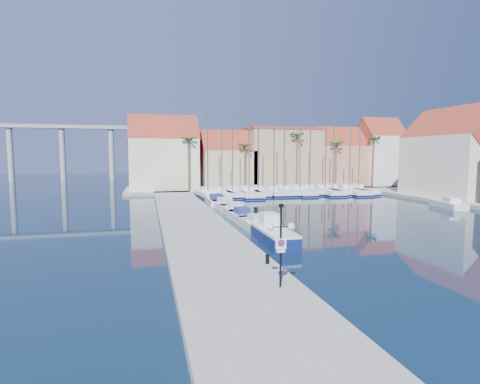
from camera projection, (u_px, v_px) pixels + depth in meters
name	position (u px, v px, depth m)	size (l,w,h in m)	color
ground	(343.00, 251.00, 25.91)	(260.00, 260.00, 0.00)	#081C31
quay_west	(191.00, 221.00, 36.75)	(6.00, 77.00, 0.50)	gray
shore_north	(266.00, 188.00, 74.65)	(54.00, 16.00, 0.50)	gray
lamp_post	(281.00, 233.00, 17.18)	(1.32, 0.48, 3.92)	black
bollard	(267.00, 259.00, 21.16)	(0.22, 0.22, 0.55)	black
fishing_boat	(273.00, 233.00, 28.51)	(2.05, 6.05, 2.11)	navy
motorboat_west_0	(257.00, 224.00, 33.36)	(2.15, 6.45, 1.40)	white
motorboat_west_1	(240.00, 216.00, 38.09)	(1.95, 5.30, 1.40)	white
motorboat_west_2	(233.00, 210.00, 42.25)	(2.15, 6.54, 1.40)	white
motorboat_west_3	(224.00, 204.00, 46.87)	(2.33, 6.64, 1.40)	white
motorboat_west_4	(216.00, 200.00, 51.30)	(2.67, 7.35, 1.40)	white
motorboat_west_5	(211.00, 196.00, 57.19)	(1.95, 5.48, 1.40)	white
motorboat_east_1	(448.00, 204.00, 47.41)	(3.27, 6.22, 1.40)	white
sailboat_0	(207.00, 194.00, 59.37)	(3.10, 9.97, 14.23)	white
sailboat_1	(221.00, 193.00, 60.67)	(3.02, 8.90, 11.08)	white
sailboat_2	(232.00, 192.00, 61.26)	(2.66, 9.92, 13.08)	white
sailboat_3	(248.00, 193.00, 61.21)	(3.93, 11.84, 12.37)	white
sailboat_4	(257.00, 192.00, 62.50)	(2.76, 9.31, 13.23)	white
sailboat_5	(273.00, 191.00, 62.61)	(2.40, 8.58, 14.52)	white
sailboat_6	(282.00, 191.00, 63.52)	(3.06, 9.67, 12.36)	white
sailboat_7	(298.00, 191.00, 63.68)	(2.84, 10.47, 11.41)	white
sailboat_8	(308.00, 190.00, 64.94)	(2.42, 8.72, 13.69)	white
sailboat_9	(323.00, 191.00, 64.60)	(3.12, 11.43, 14.13)	white
sailboat_10	(331.00, 190.00, 65.50)	(3.52, 10.53, 13.10)	white
sailboat_11	(347.00, 190.00, 65.17)	(3.26, 11.79, 12.00)	white
sailboat_12	(357.00, 190.00, 65.78)	(3.32, 10.82, 11.92)	white
building_0	(164.00, 156.00, 68.24)	(12.30, 9.00, 13.50)	beige
building_1	(228.00, 163.00, 71.26)	(10.30, 8.00, 11.00)	tan
building_2	(281.00, 157.00, 74.79)	(14.20, 10.20, 11.50)	tan
building_3	(337.00, 159.00, 76.77)	(10.30, 8.00, 12.00)	tan
building_4	(379.00, 154.00, 77.87)	(8.30, 8.00, 14.00)	white
building_6	(455.00, 156.00, 56.19)	(9.00, 14.30, 13.50)	beige
palm_0	(188.00, 141.00, 64.13)	(2.60, 2.60, 10.15)	brown
palm_1	(245.00, 147.00, 66.64)	(2.60, 2.60, 9.15)	brown
palm_2	(297.00, 137.00, 68.88)	(2.60, 2.60, 11.15)	brown
palm_3	(336.00, 145.00, 70.95)	(2.60, 2.60, 9.65)	brown
palm_4	(374.00, 140.00, 72.79)	(2.60, 2.60, 10.65)	brown
viaduct	(40.00, 141.00, 94.65)	(48.00, 2.20, 14.45)	#9E9E99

